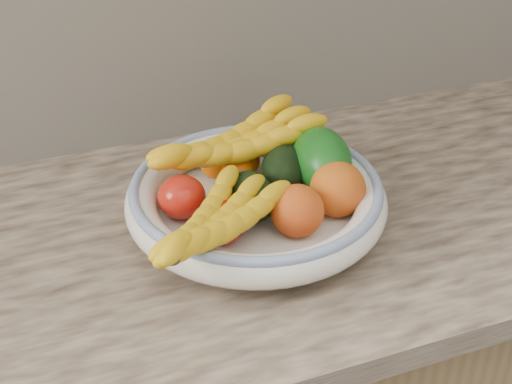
% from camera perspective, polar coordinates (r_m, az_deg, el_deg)
% --- Properties ---
extents(fruit_bowl, '(0.39, 0.39, 0.08)m').
position_cam_1_polar(fruit_bowl, '(1.06, 0.00, -0.52)').
color(fruit_bowl, silver).
rests_on(fruit_bowl, kitchen_counter).
extents(clementine_back_left, '(0.06, 0.06, 0.05)m').
position_cam_1_polar(clementine_back_left, '(1.14, -3.21, 2.27)').
color(clementine_back_left, orange).
rests_on(clementine_back_left, fruit_bowl).
extents(clementine_back_right, '(0.07, 0.07, 0.05)m').
position_cam_1_polar(clementine_back_right, '(1.15, -1.10, 2.55)').
color(clementine_back_right, orange).
rests_on(clementine_back_right, fruit_bowl).
extents(clementine_back_mid, '(0.06, 0.06, 0.05)m').
position_cam_1_polar(clementine_back_mid, '(1.12, -1.51, 1.86)').
color(clementine_back_mid, '#F76705').
rests_on(clementine_back_mid, fruit_bowl).
extents(tomato_left, '(0.08, 0.08, 0.06)m').
position_cam_1_polar(tomato_left, '(1.05, -5.96, -0.39)').
color(tomato_left, red).
rests_on(tomato_left, fruit_bowl).
extents(tomato_near_left, '(0.09, 0.09, 0.06)m').
position_cam_1_polar(tomato_near_left, '(0.99, -2.79, -2.43)').
color(tomato_near_left, '#9E0D03').
rests_on(tomato_near_left, fruit_bowl).
extents(avocado_center, '(0.07, 0.10, 0.07)m').
position_cam_1_polar(avocado_center, '(1.04, -0.35, -0.34)').
color(avocado_center, black).
rests_on(avocado_center, fruit_bowl).
extents(avocado_right, '(0.11, 0.12, 0.07)m').
position_cam_1_polar(avocado_right, '(1.10, 2.24, 1.82)').
color(avocado_right, black).
rests_on(avocado_right, fruit_bowl).
extents(green_mango, '(0.13, 0.15, 0.12)m').
position_cam_1_polar(green_mango, '(1.11, 5.25, 2.52)').
color(green_mango, '#0E4E11').
rests_on(green_mango, fruit_bowl).
extents(peach_front, '(0.09, 0.09, 0.08)m').
position_cam_1_polar(peach_front, '(1.01, 3.33, -1.52)').
color(peach_front, orange).
rests_on(peach_front, fruit_bowl).
extents(peach_right, '(0.11, 0.11, 0.08)m').
position_cam_1_polar(peach_right, '(1.05, 6.55, 0.20)').
color(peach_right, orange).
rests_on(peach_right, fruit_bowl).
extents(banana_bunch_back, '(0.33, 0.19, 0.09)m').
position_cam_1_polar(banana_bunch_back, '(1.11, -1.73, 3.46)').
color(banana_bunch_back, yellow).
rests_on(banana_bunch_back, fruit_bowl).
extents(banana_bunch_front, '(0.28, 0.26, 0.08)m').
position_cam_1_polar(banana_bunch_front, '(0.94, -3.31, -2.86)').
color(banana_bunch_front, yellow).
rests_on(banana_bunch_front, fruit_bowl).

